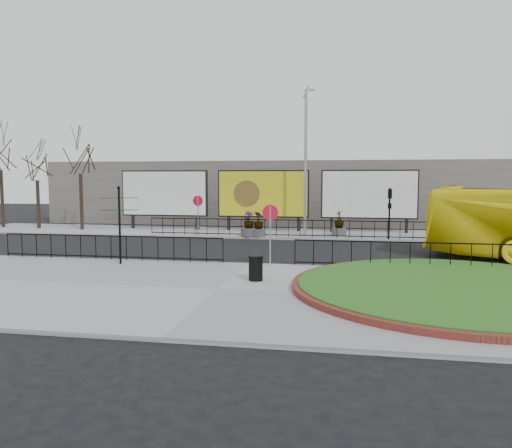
% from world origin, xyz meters
% --- Properties ---
extents(ground, '(90.00, 90.00, 0.00)m').
position_xyz_m(ground, '(0.00, 0.00, 0.00)').
color(ground, black).
rests_on(ground, ground).
extents(pavement_near, '(30.00, 10.00, 0.12)m').
position_xyz_m(pavement_near, '(0.00, -5.00, 0.06)').
color(pavement_near, gray).
rests_on(pavement_near, ground).
extents(pavement_far, '(44.00, 6.00, 0.12)m').
position_xyz_m(pavement_far, '(0.00, 12.00, 0.06)').
color(pavement_far, gray).
rests_on(pavement_far, ground).
extents(brick_edge, '(10.40, 10.40, 0.18)m').
position_xyz_m(brick_edge, '(7.50, -4.00, 0.21)').
color(brick_edge, maroon).
rests_on(brick_edge, pavement_near).
extents(grass_lawn, '(10.00, 10.00, 0.22)m').
position_xyz_m(grass_lawn, '(7.50, -4.00, 0.23)').
color(grass_lawn, '#244F15').
rests_on(grass_lawn, pavement_near).
extents(railing_near_left, '(10.00, 0.10, 1.10)m').
position_xyz_m(railing_near_left, '(-6.00, -0.30, 0.67)').
color(railing_near_left, black).
rests_on(railing_near_left, pavement_near).
extents(railing_near_right, '(9.00, 0.10, 1.10)m').
position_xyz_m(railing_near_right, '(6.50, -0.30, 0.67)').
color(railing_near_right, black).
rests_on(railing_near_right, pavement_near).
extents(railing_far, '(18.00, 0.10, 1.10)m').
position_xyz_m(railing_far, '(1.00, 9.30, 0.67)').
color(railing_far, black).
rests_on(railing_far, pavement_far).
extents(speed_sign_far, '(0.64, 0.07, 2.47)m').
position_xyz_m(speed_sign_far, '(-5.00, 9.40, 1.92)').
color(speed_sign_far, gray).
rests_on(speed_sign_far, pavement_far).
extents(speed_sign_near, '(0.64, 0.07, 2.47)m').
position_xyz_m(speed_sign_near, '(1.00, -0.40, 1.92)').
color(speed_sign_near, gray).
rests_on(speed_sign_near, pavement_near).
extents(billboard_left, '(6.20, 0.31, 4.10)m').
position_xyz_m(billboard_left, '(-8.50, 12.97, 2.60)').
color(billboard_left, black).
rests_on(billboard_left, pavement_far).
extents(billboard_mid, '(6.20, 0.31, 4.10)m').
position_xyz_m(billboard_mid, '(-1.50, 12.97, 2.60)').
color(billboard_mid, black).
rests_on(billboard_mid, pavement_far).
extents(billboard_right, '(6.20, 0.31, 4.10)m').
position_xyz_m(billboard_right, '(5.50, 12.97, 2.60)').
color(billboard_right, black).
rests_on(billboard_right, pavement_far).
extents(lamp_post, '(0.74, 0.18, 9.23)m').
position_xyz_m(lamp_post, '(1.51, 11.00, 4.83)').
color(lamp_post, gray).
rests_on(lamp_post, pavement_far).
extents(signal_pole_a, '(0.22, 0.26, 3.00)m').
position_xyz_m(signal_pole_a, '(6.50, 9.34, 2.10)').
color(signal_pole_a, black).
rests_on(signal_pole_a, pavement_far).
extents(signal_pole_b, '(0.22, 0.26, 3.00)m').
position_xyz_m(signal_pole_b, '(9.50, 9.34, 2.10)').
color(signal_pole_b, black).
rests_on(signal_pole_b, pavement_far).
extents(tree_left, '(2.00, 2.00, 7.00)m').
position_xyz_m(tree_left, '(-14.00, 11.50, 3.62)').
color(tree_left, '#2D2119').
rests_on(tree_left, pavement_far).
extents(tree_mid, '(2.00, 2.00, 6.20)m').
position_xyz_m(tree_mid, '(-17.50, 11.80, 3.22)').
color(tree_mid, '#2D2119').
rests_on(tree_mid, pavement_far).
extents(tree_far, '(2.00, 2.00, 7.50)m').
position_xyz_m(tree_far, '(-20.50, 12.00, 3.87)').
color(tree_far, '#2D2119').
rests_on(tree_far, pavement_far).
extents(building_backdrop, '(40.00, 10.00, 5.00)m').
position_xyz_m(building_backdrop, '(0.00, 22.00, 2.50)').
color(building_backdrop, slate).
rests_on(building_backdrop, ground).
extents(fingerpost_sign, '(1.43, 0.88, 3.22)m').
position_xyz_m(fingerpost_sign, '(-5.17, -1.15, 2.06)').
color(fingerpost_sign, black).
rests_on(fingerpost_sign, pavement_near).
extents(litter_bin, '(0.53, 0.53, 0.87)m').
position_xyz_m(litter_bin, '(0.96, -3.50, 0.56)').
color(litter_bin, black).
rests_on(litter_bin, pavement_near).
extents(planter_a, '(0.97, 0.97, 1.55)m').
position_xyz_m(planter_a, '(-1.80, 9.40, 0.70)').
color(planter_a, '#4C4C4F').
rests_on(planter_a, pavement_far).
extents(planter_b, '(0.91, 0.91, 1.54)m').
position_xyz_m(planter_b, '(-1.20, 9.40, 0.74)').
color(planter_b, '#4C4C4F').
rests_on(planter_b, pavement_far).
extents(planter_c, '(0.90, 0.90, 1.57)m').
position_xyz_m(planter_c, '(3.62, 10.89, 0.77)').
color(planter_c, '#4C4C4F').
rests_on(planter_c, pavement_far).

